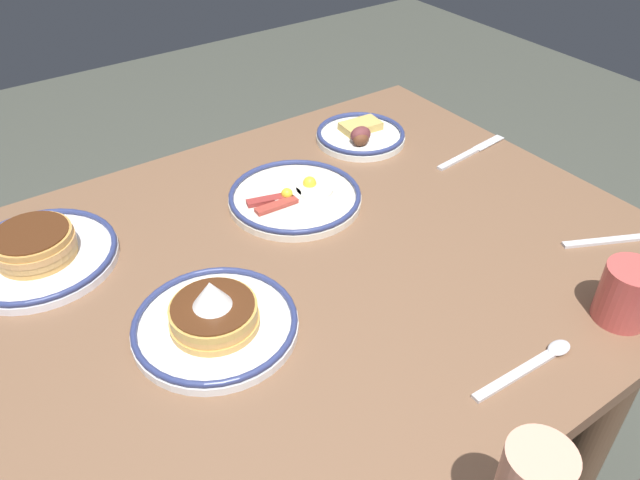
% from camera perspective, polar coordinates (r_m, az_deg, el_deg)
% --- Properties ---
extents(dining_table, '(1.28, 0.96, 0.76)m').
position_cam_1_polar(dining_table, '(1.16, -2.06, -7.81)').
color(dining_table, brown).
rests_on(dining_table, ground_plane).
extents(plate_near_main, '(0.27, 0.27, 0.06)m').
position_cam_1_polar(plate_near_main, '(1.16, -24.51, -1.03)').
color(plate_near_main, white).
rests_on(plate_near_main, dining_table).
extents(plate_center_pancakes, '(0.20, 0.20, 0.05)m').
position_cam_1_polar(plate_center_pancakes, '(1.43, 3.74, 9.59)').
color(plate_center_pancakes, white).
rests_on(plate_center_pancakes, dining_table).
extents(plate_far_companion, '(0.26, 0.26, 0.04)m').
position_cam_1_polar(plate_far_companion, '(1.22, -2.30, 3.96)').
color(plate_far_companion, silver).
rests_on(plate_far_companion, dining_table).
extents(plate_far_side, '(0.25, 0.25, 0.10)m').
position_cam_1_polar(plate_far_side, '(0.95, -9.63, -7.24)').
color(plate_far_side, white).
rests_on(plate_far_side, dining_table).
extents(coffee_mug, '(0.12, 0.08, 0.10)m').
position_cam_1_polar(coffee_mug, '(1.05, 26.40, -4.33)').
color(coffee_mug, '#BF4C47').
rests_on(coffee_mug, dining_table).
extents(fork_near, '(0.19, 0.10, 0.01)m').
position_cam_1_polar(fork_near, '(1.24, 25.57, 0.03)').
color(fork_near, silver).
rests_on(fork_near, dining_table).
extents(butter_knife, '(0.22, 0.04, 0.01)m').
position_cam_1_polar(butter_knife, '(1.42, 13.70, 7.84)').
color(butter_knife, silver).
rests_on(butter_knife, dining_table).
extents(tea_spoon, '(0.19, 0.03, 0.01)m').
position_cam_1_polar(tea_spoon, '(0.96, 19.25, -10.48)').
color(tea_spoon, silver).
rests_on(tea_spoon, dining_table).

